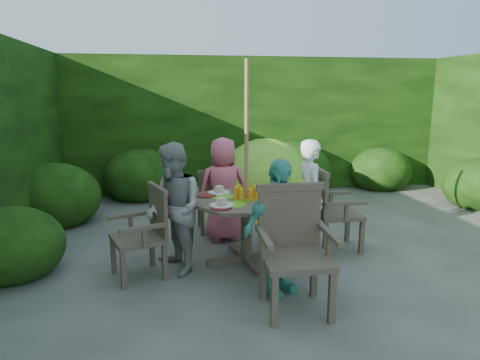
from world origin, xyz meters
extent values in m
plane|color=#484640|center=(0.00, 0.00, 0.00)|extent=(60.00, 60.00, 0.00)
cube|color=black|center=(0.00, 4.00, 1.25)|extent=(9.00, 1.00, 2.50)
cylinder|color=#42372B|center=(-0.90, 0.14, 0.34)|extent=(0.12, 0.12, 0.68)
cube|color=#42372B|center=(-0.90, 0.14, 0.03)|extent=(0.91, 0.26, 0.06)
cube|color=#42372B|center=(-0.90, 0.14, 0.03)|extent=(0.26, 0.91, 0.06)
cylinder|color=#42372B|center=(-0.90, 0.14, 0.70)|extent=(1.45, 1.45, 0.04)
cylinder|color=#5BC020|center=(-1.08, -0.08, 0.73)|extent=(0.28, 0.28, 0.00)
cylinder|color=#5BC020|center=(-0.65, 0.00, 0.73)|extent=(0.28, 0.28, 0.00)
cylinder|color=#5BC020|center=(-1.15, 0.28, 0.73)|extent=(0.28, 0.28, 0.00)
cylinder|color=#5BC020|center=(-0.71, 0.36, 0.73)|extent=(0.28, 0.28, 0.00)
cylinder|color=#5BC020|center=(-0.90, 0.14, 0.73)|extent=(0.28, 0.28, 0.00)
cylinder|color=white|center=(-0.59, 0.40, 0.73)|extent=(0.25, 0.25, 0.01)
cylinder|color=white|center=(-1.16, 0.45, 0.73)|extent=(0.25, 0.25, 0.01)
cylinder|color=white|center=(-1.20, -0.12, 0.73)|extent=(0.25, 0.25, 0.01)
cylinder|color=white|center=(-0.63, -0.17, 0.73)|extent=(0.25, 0.25, 0.01)
cylinder|color=red|center=(-0.44, 0.22, 0.73)|extent=(0.22, 0.22, 0.01)
cylinder|color=red|center=(-0.84, 0.60, 0.73)|extent=(0.22, 0.22, 0.01)
cylinder|color=red|center=(-1.31, 0.34, 0.73)|extent=(0.22, 0.22, 0.01)
cylinder|color=red|center=(-1.21, -0.20, 0.73)|extent=(0.22, 0.22, 0.01)
cylinder|color=red|center=(-0.67, -0.27, 0.73)|extent=(0.22, 0.22, 0.01)
cylinder|color=#6BB646|center=(-0.69, 0.23, 0.76)|extent=(0.18, 0.18, 0.06)
cylinder|color=olive|center=(-0.90, 0.14, 1.10)|extent=(0.05, 0.05, 2.20)
cube|color=#42372B|center=(0.26, 0.36, 0.43)|extent=(0.52, 0.53, 0.05)
cube|color=#42372B|center=(0.48, 0.13, 0.21)|extent=(0.05, 0.05, 0.42)
cube|color=#42372B|center=(0.49, 0.57, 0.21)|extent=(0.05, 0.05, 0.42)
cube|color=#42372B|center=(0.04, 0.14, 0.21)|extent=(0.05, 0.05, 0.42)
cube|color=#42372B|center=(0.05, 0.58, 0.21)|extent=(0.05, 0.05, 0.42)
cube|color=#42372B|center=(0.03, 0.36, 0.70)|extent=(0.06, 0.52, 0.50)
cube|color=#42372B|center=(0.26, 0.10, 0.63)|extent=(0.50, 0.07, 0.04)
cube|color=#42372B|center=(0.27, 0.61, 0.63)|extent=(0.50, 0.07, 0.04)
cube|color=#42372B|center=(-2.06, -0.08, 0.41)|extent=(0.61, 0.62, 0.05)
cube|color=#42372B|center=(-2.32, 0.05, 0.20)|extent=(0.06, 0.06, 0.40)
cube|color=#42372B|center=(-2.18, -0.34, 0.20)|extent=(0.06, 0.06, 0.40)
cube|color=#42372B|center=(-1.93, 0.19, 0.20)|extent=(0.06, 0.06, 0.40)
cube|color=#42372B|center=(-1.79, -0.20, 0.20)|extent=(0.06, 0.06, 0.40)
cube|color=#42372B|center=(-1.84, 0.00, 0.66)|extent=(0.20, 0.48, 0.47)
cube|color=#42372B|center=(-2.14, 0.16, 0.59)|extent=(0.46, 0.20, 0.04)
cube|color=#42372B|center=(-1.98, -0.31, 0.59)|extent=(0.46, 0.20, 0.04)
cube|color=#42372B|center=(-1.11, 1.30, 0.38)|extent=(0.47, 0.45, 0.04)
cube|color=#42372B|center=(-0.92, 1.50, 0.19)|extent=(0.05, 0.05, 0.37)
cube|color=#42372B|center=(-1.31, 1.49, 0.19)|extent=(0.05, 0.05, 0.37)
cube|color=#42372B|center=(-0.91, 1.11, 0.19)|extent=(0.05, 0.05, 0.37)
cube|color=#42372B|center=(-1.30, 1.10, 0.19)|extent=(0.05, 0.05, 0.37)
cube|color=#42372B|center=(-1.11, 1.09, 0.62)|extent=(0.46, 0.04, 0.44)
cube|color=#42372B|center=(-0.88, 1.30, 0.56)|extent=(0.05, 0.44, 0.04)
cube|color=#42372B|center=(-1.34, 1.30, 0.56)|extent=(0.05, 0.44, 0.04)
cube|color=#42372B|center=(-0.68, -1.02, 0.47)|extent=(0.58, 0.56, 0.05)
cube|color=#42372B|center=(-0.93, -1.25, 0.23)|extent=(0.06, 0.06, 0.46)
cube|color=#42372B|center=(-0.45, -1.27, 0.23)|extent=(0.06, 0.06, 0.46)
cube|color=#42372B|center=(-0.91, -0.77, 0.23)|extent=(0.06, 0.06, 0.46)
cube|color=#42372B|center=(-0.43, -0.79, 0.23)|extent=(0.06, 0.06, 0.46)
cube|color=#42372B|center=(-0.67, -0.76, 0.76)|extent=(0.57, 0.06, 0.54)
cube|color=#42372B|center=(-0.96, -1.01, 0.69)|extent=(0.07, 0.55, 0.04)
cube|color=#42372B|center=(-0.40, -1.03, 0.69)|extent=(0.07, 0.55, 0.04)
imported|color=white|center=(-0.11, 0.29, 0.67)|extent=(0.33, 0.49, 1.34)
imported|color=gray|center=(-1.68, -0.01, 0.68)|extent=(0.72, 0.81, 1.37)
imported|color=#DB5A72|center=(-1.04, 0.93, 0.66)|extent=(0.68, 0.48, 1.32)
imported|color=#53C2AC|center=(-0.75, -0.65, 0.64)|extent=(0.81, 0.62, 1.28)
ellipsoid|color=#5FB623|center=(-0.14, 2.40, 0.00)|extent=(2.09, 2.09, 2.26)
ellipsoid|color=black|center=(-0.23, 1.77, 0.00)|extent=(0.67, 0.42, 0.78)
cylinder|color=yellow|center=(-0.14, 2.40, 0.01)|extent=(1.97, 1.97, 0.03)
camera|label=1|loc=(-1.74, -4.30, 1.87)|focal=32.00mm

